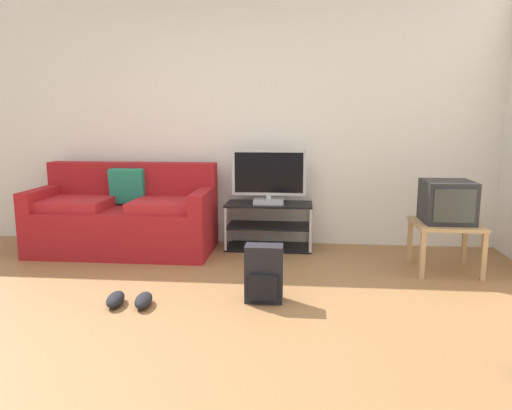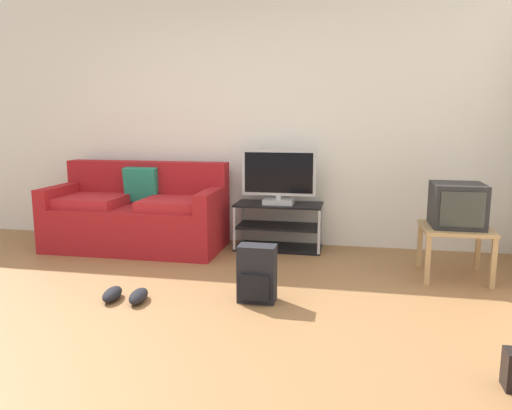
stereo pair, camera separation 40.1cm
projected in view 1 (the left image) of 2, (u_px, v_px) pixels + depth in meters
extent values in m
cube|color=olive|center=(146.00, 335.00, 3.09)|extent=(9.00, 9.80, 0.02)
cube|color=silver|center=(213.00, 118.00, 5.25)|extent=(9.00, 0.10, 2.70)
cube|color=maroon|center=(124.00, 230.00, 4.97)|extent=(1.80, 0.84, 0.45)
cube|color=maroon|center=(133.00, 183.00, 5.20)|extent=(1.80, 0.20, 0.44)
cube|color=maroon|center=(44.00, 197.00, 4.99)|extent=(0.14, 0.84, 0.20)
cube|color=maroon|center=(203.00, 200.00, 4.83)|extent=(0.14, 0.84, 0.20)
cube|color=#AF2026|center=(73.00, 204.00, 4.90)|extent=(0.72, 0.59, 0.10)
cube|color=#AF2026|center=(169.00, 205.00, 4.81)|extent=(0.72, 0.59, 0.10)
cube|color=#238466|center=(128.00, 186.00, 5.09)|extent=(0.36, 0.16, 0.37)
cube|color=black|center=(269.00, 204.00, 5.06)|extent=(0.89, 0.43, 0.02)
cube|color=black|center=(269.00, 226.00, 5.10)|extent=(0.86, 0.41, 0.02)
cube|color=black|center=(269.00, 247.00, 5.14)|extent=(0.89, 0.43, 0.02)
cylinder|color=#B7B7BC|center=(225.00, 229.00, 4.95)|extent=(0.03, 0.03, 0.48)
cylinder|color=#B7B7BC|center=(311.00, 231.00, 4.87)|extent=(0.03, 0.03, 0.48)
cylinder|color=#B7B7BC|center=(231.00, 221.00, 5.34)|extent=(0.03, 0.03, 0.48)
cylinder|color=#B7B7BC|center=(310.00, 223.00, 5.26)|extent=(0.03, 0.03, 0.48)
cube|color=#B2B2B7|center=(269.00, 201.00, 5.04)|extent=(0.31, 0.22, 0.05)
cube|color=#B2B2B7|center=(269.00, 197.00, 5.03)|extent=(0.05, 0.04, 0.04)
cube|color=#B2B2B7|center=(269.00, 172.00, 4.98)|extent=(0.76, 0.04, 0.47)
cube|color=black|center=(269.00, 173.00, 4.96)|extent=(0.70, 0.01, 0.41)
cube|color=tan|center=(446.00, 224.00, 4.30)|extent=(0.56, 0.56, 0.03)
cube|color=tan|center=(422.00, 255.00, 4.12)|extent=(0.04, 0.04, 0.41)
cube|color=tan|center=(484.00, 257.00, 4.07)|extent=(0.04, 0.04, 0.41)
cube|color=tan|center=(410.00, 241.00, 4.61)|extent=(0.04, 0.04, 0.41)
cube|color=tan|center=(464.00, 242.00, 4.56)|extent=(0.04, 0.04, 0.41)
cube|color=#232326|center=(447.00, 202.00, 4.29)|extent=(0.42, 0.43, 0.37)
cube|color=#333833|center=(455.00, 206.00, 4.07)|extent=(0.34, 0.01, 0.29)
cube|color=black|center=(264.00, 273.00, 3.61)|extent=(0.28, 0.16, 0.43)
cube|color=black|center=(263.00, 288.00, 3.53)|extent=(0.21, 0.04, 0.19)
cylinder|color=black|center=(255.00, 266.00, 3.72)|extent=(0.04, 0.04, 0.34)
cylinder|color=black|center=(275.00, 267.00, 3.70)|extent=(0.04, 0.04, 0.34)
ellipsoid|color=black|center=(115.00, 299.00, 3.55)|extent=(0.15, 0.28, 0.09)
ellipsoid|color=black|center=(144.00, 300.00, 3.53)|extent=(0.15, 0.28, 0.09)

